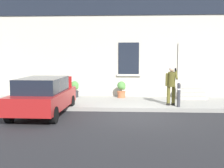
{
  "coord_description": "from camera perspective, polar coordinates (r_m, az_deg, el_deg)",
  "views": [
    {
      "loc": [
        -0.23,
        -11.13,
        2.35
      ],
      "look_at": [
        -0.97,
        1.6,
        1.1
      ],
      "focal_mm": 46.54,
      "sensor_mm": 36.0,
      "label": 1
    }
  ],
  "objects": [
    {
      "name": "building_facade",
      "position": [
        16.48,
        4.23,
        10.38
      ],
      "size": [
        24.0,
        1.52,
        7.5
      ],
      "color": "#B2AD9E",
      "rests_on": "ground"
    },
    {
      "name": "planter_charcoal",
      "position": [
        15.51,
        -7.33,
        -0.91
      ],
      "size": [
        0.44,
        0.44,
        0.86
      ],
      "color": "#2D2D30",
      "rests_on": "sidewalk"
    },
    {
      "name": "person_on_phone",
      "position": [
        13.02,
        11.58,
        0.19
      ],
      "size": [
        0.51,
        0.51,
        1.74
      ],
      "rotation": [
        0.0,
        0.0,
        -0.07
      ],
      "color": "#514C1E",
      "rests_on": "sidewalk"
    },
    {
      "name": "planter_olive",
      "position": [
        16.14,
        -16.05,
        -0.83
      ],
      "size": [
        0.44,
        0.44,
        0.86
      ],
      "color": "#606B38",
      "rests_on": "sidewalk"
    },
    {
      "name": "hatchback_car_red",
      "position": [
        11.74,
        -13.32,
        -2.2
      ],
      "size": [
        1.85,
        4.1,
        1.5
      ],
      "color": "maroon",
      "rests_on": "ground"
    },
    {
      "name": "curb_edge",
      "position": [
        12.29,
        4.38,
        -5.09
      ],
      "size": [
        24.0,
        0.12,
        0.15
      ],
      "primitive_type": "cube",
      "color": "gray",
      "rests_on": "ground"
    },
    {
      "name": "sidewalk",
      "position": [
        14.12,
        4.24,
        -3.69
      ],
      "size": [
        24.0,
        3.6,
        0.15
      ],
      "primitive_type": "cube",
      "color": "#99968E",
      "rests_on": "ground"
    },
    {
      "name": "planter_terracotta",
      "position": [
        15.2,
        1.88,
        -1.0
      ],
      "size": [
        0.44,
        0.44,
        0.86
      ],
      "color": "#B25B38",
      "rests_on": "sidewalk"
    },
    {
      "name": "entrance_stoop",
      "position": [
        15.71,
        15.03,
        -1.76
      ],
      "size": [
        1.47,
        1.28,
        0.64
      ],
      "color": "#9E998E",
      "rests_on": "sidewalk"
    },
    {
      "name": "ground_plane",
      "position": [
        11.38,
        4.46,
        -6.34
      ],
      "size": [
        80.0,
        80.0,
        0.0
      ],
      "primitive_type": "plane",
      "color": "#232326"
    },
    {
      "name": "bollard_near_person",
      "position": [
        12.77,
        12.99,
        -1.91
      ],
      "size": [
        0.15,
        0.15,
        1.04
      ],
      "color": "#333338",
      "rests_on": "sidewalk"
    }
  ]
}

